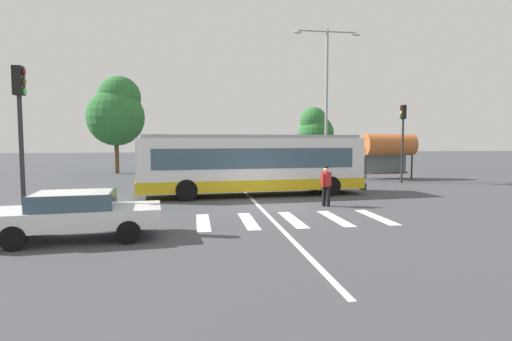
{
  "coord_description": "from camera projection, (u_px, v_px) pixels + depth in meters",
  "views": [
    {
      "loc": [
        -3.11,
        -16.47,
        2.79
      ],
      "look_at": [
        -0.11,
        3.21,
        1.3
      ],
      "focal_mm": 28.38,
      "sensor_mm": 36.0,
      "label": 1
    }
  ],
  "objects": [
    {
      "name": "traffic_light_near_corner",
      "position": [
        20.0,
        121.0,
        12.61
      ],
      "size": [
        0.33,
        0.32,
        5.08
      ],
      "color": "#28282B",
      "rests_on": "ground_plane"
    },
    {
      "name": "background_tree_right",
      "position": [
        315.0,
        129.0,
        36.44
      ],
      "size": [
        3.21,
        3.21,
        5.78
      ],
      "color": "brown",
      "rests_on": "ground_plane"
    },
    {
      "name": "crosswalk_painted_stripes",
      "position": [
        293.0,
        219.0,
        14.23
      ],
      "size": [
        6.7,
        2.98,
        0.01
      ],
      "color": "silver",
      "rests_on": "ground_plane"
    },
    {
      "name": "parked_car_red",
      "position": [
        175.0,
        168.0,
        29.96
      ],
      "size": [
        1.93,
        4.53,
        1.35
      ],
      "color": "black",
      "rests_on": "ground_plane"
    },
    {
      "name": "twin_arm_street_lamp",
      "position": [
        327.0,
        90.0,
        28.07
      ],
      "size": [
        4.79,
        0.32,
        10.41
      ],
      "color": "#939399",
      "rests_on": "ground_plane"
    },
    {
      "name": "foreground_sedan",
      "position": [
        77.0,
        213.0,
        11.3
      ],
      "size": [
        4.66,
        2.26,
        1.35
      ],
      "color": "black",
      "rests_on": "ground_plane"
    },
    {
      "name": "traffic_light_far_corner",
      "position": [
        403.0,
        131.0,
        26.4
      ],
      "size": [
        0.33,
        0.32,
        5.08
      ],
      "color": "#28282B",
      "rests_on": "ground_plane"
    },
    {
      "name": "background_tree_left",
      "position": [
        117.0,
        112.0,
        33.84
      ],
      "size": [
        4.75,
        4.75,
        8.16
      ],
      "color": "brown",
      "rests_on": "ground_plane"
    },
    {
      "name": "pedestrian_crossing_street",
      "position": [
        326.0,
        184.0,
        17.04
      ],
      "size": [
        0.47,
        0.46,
        1.72
      ],
      "color": "black",
      "rests_on": "ground_plane"
    },
    {
      "name": "parked_car_champagne",
      "position": [
        211.0,
        167.0,
        30.24
      ],
      "size": [
        1.93,
        4.53,
        1.35
      ],
      "color": "black",
      "rests_on": "ground_plane"
    },
    {
      "name": "city_transit_bus",
      "position": [
        252.0,
        164.0,
        20.38
      ],
      "size": [
        11.53,
        3.53,
        3.06
      ],
      "color": "black",
      "rests_on": "ground_plane"
    },
    {
      "name": "bus_stop_shelter",
      "position": [
        389.0,
        146.0,
        29.11
      ],
      "size": [
        3.68,
        1.54,
        3.25
      ],
      "color": "#28282B",
      "rests_on": "ground_plane"
    },
    {
      "name": "lane_center_line",
      "position": [
        253.0,
        200.0,
        18.82
      ],
      "size": [
        0.16,
        24.0,
        0.01
      ],
      "primitive_type": "cube",
      "color": "silver",
      "rests_on": "ground_plane"
    },
    {
      "name": "parked_car_charcoal",
      "position": [
        244.0,
        167.0,
        30.75
      ],
      "size": [
        1.94,
        4.53,
        1.35
      ],
      "color": "black",
      "rests_on": "ground_plane"
    },
    {
      "name": "ground_plane",
      "position": [
        270.0,
        207.0,
        16.91
      ],
      "size": [
        160.0,
        160.0,
        0.0
      ],
      "primitive_type": "plane",
      "color": "#424449"
    }
  ]
}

